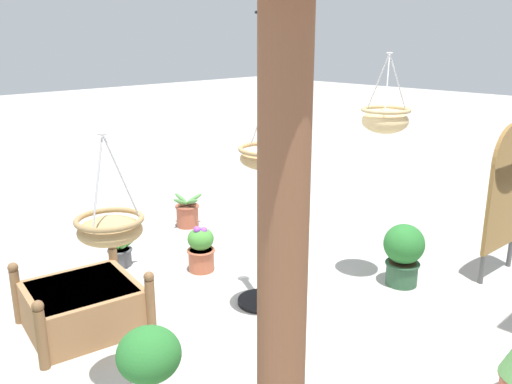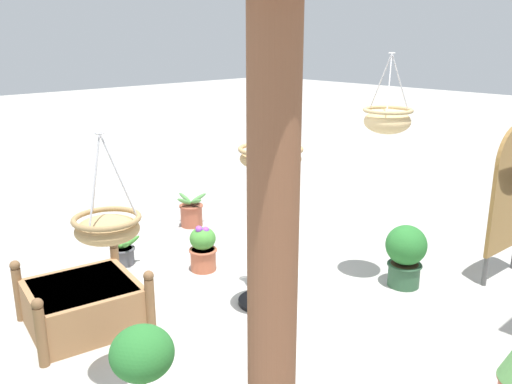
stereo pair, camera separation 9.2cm
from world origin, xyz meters
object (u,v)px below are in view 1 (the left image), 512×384
at_px(hanging_basket_left_high, 385,119).
at_px(hanging_basket_with_teddy, 271,156).
at_px(wooden_planter_box, 83,305).
at_px(hanging_basket_right_low, 110,228).
at_px(potted_plant_trailing_ivy, 201,249).
at_px(greenhouse_pillar_left, 282,287).
at_px(display_pole_central, 262,220).
at_px(potted_plant_bushy_green, 187,213).
at_px(display_sign_board, 506,188).
at_px(potted_plant_tall_leafy, 120,253).
at_px(teddy_bear, 273,136).
at_px(potted_plant_small_succulent, 403,252).

bearing_deg(hanging_basket_left_high, hanging_basket_with_teddy, -10.67).
bearing_deg(wooden_planter_box, hanging_basket_with_teddy, 140.82).
height_order(hanging_basket_right_low, potted_plant_trailing_ivy, hanging_basket_right_low).
xyz_separation_m(hanging_basket_left_high, greenhouse_pillar_left, (2.73, 1.21, -0.34)).
xyz_separation_m(display_pole_central, potted_plant_bushy_green, (-0.82, -2.15, -0.64)).
relative_size(display_pole_central, potted_plant_trailing_ivy, 5.08).
relative_size(greenhouse_pillar_left, display_sign_board, 1.72).
bearing_deg(potted_plant_trailing_ivy, potted_plant_tall_leafy, -53.22).
bearing_deg(potted_plant_tall_leafy, wooden_planter_box, 45.26).
xyz_separation_m(display_pole_central, display_sign_board, (-2.18, 1.28, 0.11)).
bearing_deg(potted_plant_bushy_green, teddy_bear, 68.29).
relative_size(teddy_bear, potted_plant_tall_leafy, 0.95).
height_order(teddy_bear, potted_plant_small_succulent, teddy_bear).
xyz_separation_m(teddy_bear, potted_plant_trailing_ivy, (-0.22, -1.23, -1.39)).
height_order(hanging_basket_with_teddy, teddy_bear, hanging_basket_with_teddy).
bearing_deg(potted_plant_small_succulent, hanging_basket_right_low, -9.30).
relative_size(hanging_basket_left_high, wooden_planter_box, 0.68).
distance_m(hanging_basket_left_high, potted_plant_trailing_ivy, 2.29).
relative_size(greenhouse_pillar_left, potted_plant_small_succulent, 4.34).
bearing_deg(potted_plant_bushy_green, greenhouse_pillar_left, 57.99).
relative_size(greenhouse_pillar_left, potted_plant_bushy_green, 5.93).
bearing_deg(hanging_basket_right_low, wooden_planter_box, -103.38).
relative_size(hanging_basket_left_high, potted_plant_trailing_ivy, 1.44).
height_order(display_pole_central, potted_plant_small_succulent, display_pole_central).
height_order(potted_plant_tall_leafy, potted_plant_bushy_green, potted_plant_bushy_green).
bearing_deg(potted_plant_trailing_ivy, hanging_basket_with_teddy, 79.77).
distance_m(greenhouse_pillar_left, wooden_planter_box, 2.70).
relative_size(hanging_basket_right_low, wooden_planter_box, 0.66).
distance_m(greenhouse_pillar_left, potted_plant_small_succulent, 3.20).
xyz_separation_m(potted_plant_tall_leafy, potted_plant_small_succulent, (-1.75, 2.39, 0.20)).
height_order(display_pole_central, potted_plant_tall_leafy, display_pole_central).
distance_m(hanging_basket_left_high, wooden_planter_box, 3.16).
xyz_separation_m(hanging_basket_with_teddy, potted_plant_trailing_ivy, (-0.22, -1.21, -1.22)).
bearing_deg(potted_plant_bushy_green, potted_plant_tall_leafy, 20.32).
xyz_separation_m(potted_plant_small_succulent, display_sign_board, (-0.90, 0.57, 0.60)).
bearing_deg(greenhouse_pillar_left, potted_plant_trailing_ivy, -122.00).
height_order(greenhouse_pillar_left, potted_plant_bushy_green, greenhouse_pillar_left).
relative_size(teddy_bear, potted_plant_small_succulent, 0.63).
xyz_separation_m(potted_plant_tall_leafy, potted_plant_trailing_ivy, (-0.54, 0.72, 0.11)).
height_order(potted_plant_bushy_green, potted_plant_trailing_ivy, potted_plant_trailing_ivy).
relative_size(hanging_basket_right_low, potted_plant_tall_leafy, 1.74).
relative_size(potted_plant_bushy_green, display_sign_board, 0.29).
distance_m(potted_plant_bushy_green, display_sign_board, 3.77).
xyz_separation_m(hanging_basket_with_teddy, hanging_basket_left_high, (-1.28, 0.24, 0.19)).
bearing_deg(hanging_basket_right_low, display_sign_board, 164.63).
relative_size(display_pole_central, potted_plant_bushy_green, 5.62).
bearing_deg(display_pole_central, wooden_planter_box, -28.63).
bearing_deg(wooden_planter_box, display_pole_central, 151.37).
height_order(display_pole_central, display_sign_board, display_pole_central).
height_order(greenhouse_pillar_left, wooden_planter_box, greenhouse_pillar_left).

